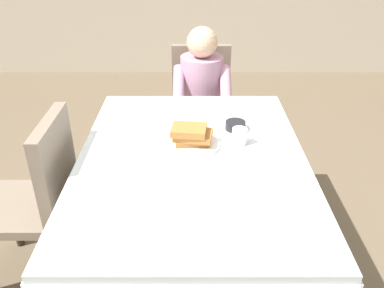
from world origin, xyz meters
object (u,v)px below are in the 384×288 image
at_px(chair_diner, 201,101).
at_px(bowl_butter, 236,125).
at_px(diner_person, 202,91).
at_px(plate_breakfast, 192,144).
at_px(breakfast_stack, 191,134).
at_px(spoon_near_edge, 198,180).
at_px(cup_coffee, 240,136).
at_px(dining_table_main, 192,172).
at_px(chair_left_side, 41,191).
at_px(knife_right_of_plate, 230,147).
at_px(fork_left_of_plate, 154,147).

xyz_separation_m(chair_diner, bowl_butter, (0.17, -0.88, 0.23)).
height_order(diner_person, plate_breakfast, diner_person).
bearing_deg(breakfast_stack, spoon_near_edge, -84.91).
bearing_deg(cup_coffee, dining_table_main, -152.74).
distance_m(dining_table_main, bowl_butter, 0.39).
distance_m(dining_table_main, spoon_near_edge, 0.23).
distance_m(chair_left_side, cup_coffee, 1.05).
xyz_separation_m(chair_diner, knife_right_of_plate, (0.12, -1.08, 0.21)).
bearing_deg(dining_table_main, chair_diner, 86.61).
bearing_deg(spoon_near_edge, dining_table_main, 97.92).
bearing_deg(plate_breakfast, dining_table_main, -88.57).
bearing_deg(cup_coffee, knife_right_of_plate, -143.76).
distance_m(breakfast_stack, cup_coffee, 0.25).
height_order(chair_diner, bowl_butter, chair_diner).
distance_m(dining_table_main, breakfast_stack, 0.19).
xyz_separation_m(diner_person, bowl_butter, (0.17, -0.73, 0.09)).
xyz_separation_m(diner_person, fork_left_of_plate, (-0.26, -0.93, 0.07)).
relative_size(chair_diner, diner_person, 0.83).
relative_size(plate_breakfast, bowl_butter, 2.55).
distance_m(chair_left_side, breakfast_stack, 0.82).
xyz_separation_m(chair_diner, diner_person, (0.00, -0.16, 0.14)).
bearing_deg(breakfast_stack, chair_left_side, -172.06).
bearing_deg(fork_left_of_plate, cup_coffee, -85.32).
bearing_deg(bowl_butter, breakfast_stack, -143.28).
bearing_deg(knife_right_of_plate, chair_diner, 7.37).
xyz_separation_m(dining_table_main, breakfast_stack, (-0.00, 0.11, 0.15)).
xyz_separation_m(dining_table_main, chair_left_side, (-0.77, 0.00, -0.12)).
xyz_separation_m(chair_left_side, fork_left_of_plate, (0.58, 0.08, 0.21)).
height_order(dining_table_main, bowl_butter, bowl_butter).
distance_m(bowl_butter, spoon_near_edge, 0.54).
height_order(dining_table_main, cup_coffee, cup_coffee).
bearing_deg(chair_left_side, spoon_near_edge, -104.44).
height_order(plate_breakfast, knife_right_of_plate, plate_breakfast).
xyz_separation_m(diner_person, knife_right_of_plate, (0.12, -0.93, 0.07)).
relative_size(chair_diner, bowl_butter, 8.45).
bearing_deg(chair_diner, dining_table_main, 86.61).
distance_m(chair_left_side, spoon_near_edge, 0.85).
xyz_separation_m(breakfast_stack, cup_coffee, (0.25, 0.02, -0.02)).
bearing_deg(dining_table_main, bowl_butter, 50.51).
bearing_deg(cup_coffee, plate_breakfast, -175.29).
height_order(breakfast_stack, fork_left_of_plate, breakfast_stack).
distance_m(diner_person, knife_right_of_plate, 0.94).
distance_m(cup_coffee, knife_right_of_plate, 0.08).
bearing_deg(dining_table_main, plate_breakfast, 91.43).
relative_size(bowl_butter, knife_right_of_plate, 0.55).
relative_size(chair_left_side, spoon_near_edge, 6.20).
bearing_deg(chair_left_side, diner_person, -39.63).
relative_size(breakfast_stack, knife_right_of_plate, 1.09).
distance_m(chair_diner, bowl_butter, 0.93).
bearing_deg(fork_left_of_plate, knife_right_of_plate, -90.60).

